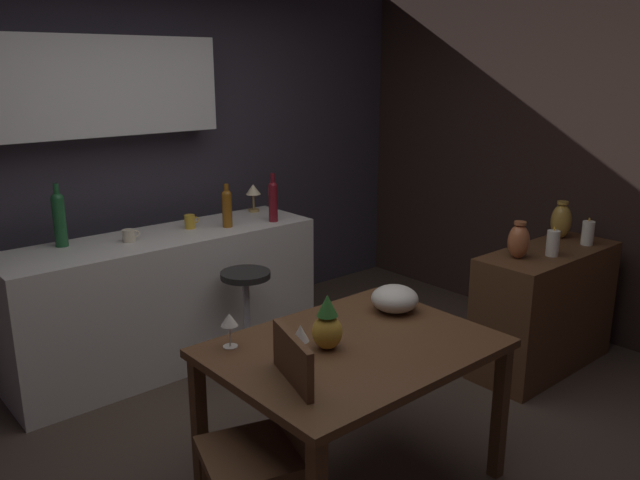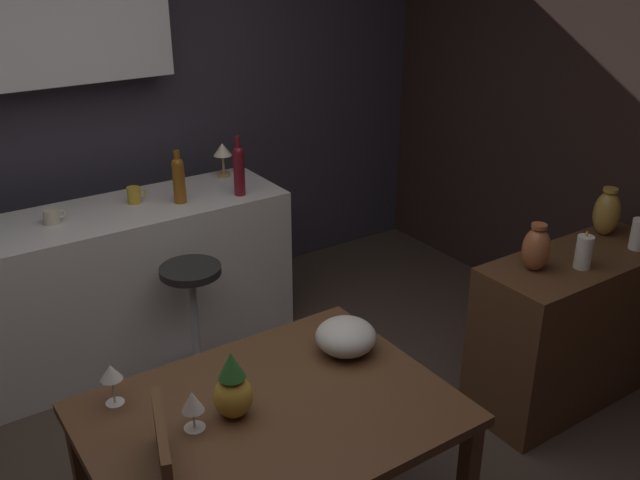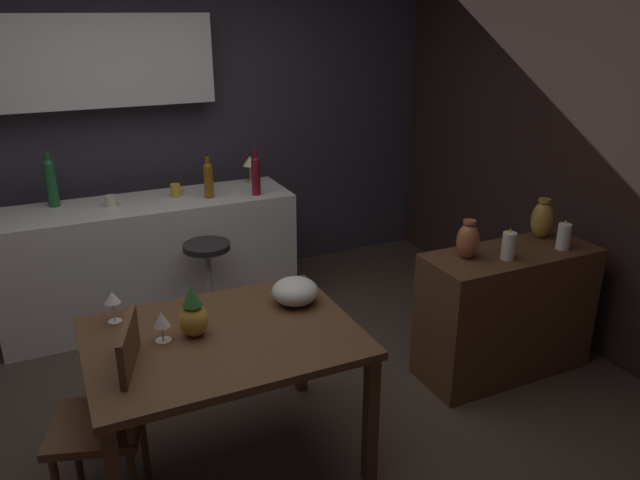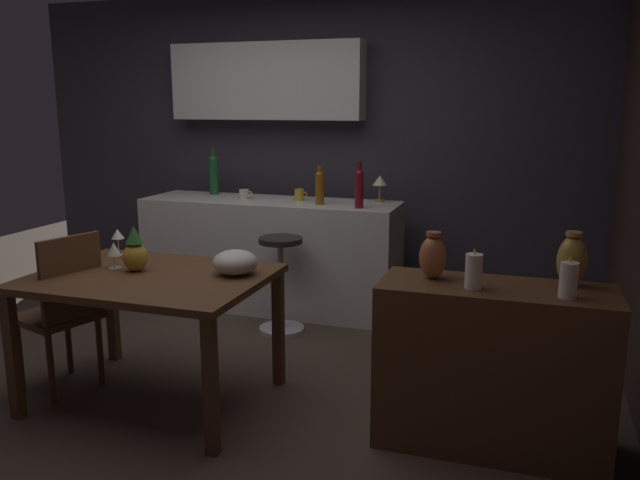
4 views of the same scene
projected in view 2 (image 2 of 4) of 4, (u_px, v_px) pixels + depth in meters
name	position (u px, v px, depth m)	size (l,w,h in m)	color
wall_kitchen_back	(59.00, 99.00, 4.03)	(5.20, 0.33, 2.60)	#38333D
wall_side_right	(605.00, 119.00, 4.07)	(0.10, 4.40, 2.60)	#33231E
dining_table	(271.00, 429.00, 2.54)	(1.27, 0.95, 0.74)	#56351E
kitchen_counter	(106.00, 288.00, 3.96)	(2.10, 0.60, 0.90)	silver
sideboard_cabinet	(571.00, 328.00, 3.65)	(1.10, 0.44, 0.82)	#56351E
bar_stool	(195.00, 323.00, 3.75)	(0.34, 0.34, 0.71)	#262323
wine_glass_left	(111.00, 374.00, 2.49)	(0.08, 0.08, 0.16)	silver
wine_glass_right	(192.00, 403.00, 2.37)	(0.08, 0.08, 0.15)	silver
pineapple_centerpiece	(233.00, 389.00, 2.43)	(0.14, 0.14, 0.26)	gold
fruit_bowl	(346.00, 336.00, 2.82)	(0.25, 0.25, 0.14)	beige
wine_bottle_ruby	(239.00, 168.00, 3.99)	(0.06, 0.06, 0.35)	maroon
wine_bottle_amber	(179.00, 178.00, 3.89)	(0.07, 0.07, 0.30)	#8C5114
cup_cream	(52.00, 217.00, 3.65)	(0.11, 0.08, 0.08)	beige
cup_mustard	(134.00, 195.00, 3.92)	(0.11, 0.07, 0.09)	gold
counter_lamp	(223.00, 152.00, 4.30)	(0.11, 0.11, 0.21)	#A58447
pillar_candle_tall	(639.00, 234.00, 3.54)	(0.08, 0.08, 0.19)	white
pillar_candle_short	(584.00, 252.00, 3.34)	(0.08, 0.08, 0.19)	white
vase_copper	(536.00, 248.00, 3.31)	(0.13, 0.13, 0.23)	#B26038
vase_brass	(607.00, 213.00, 3.69)	(0.14, 0.14, 0.26)	#B78C38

